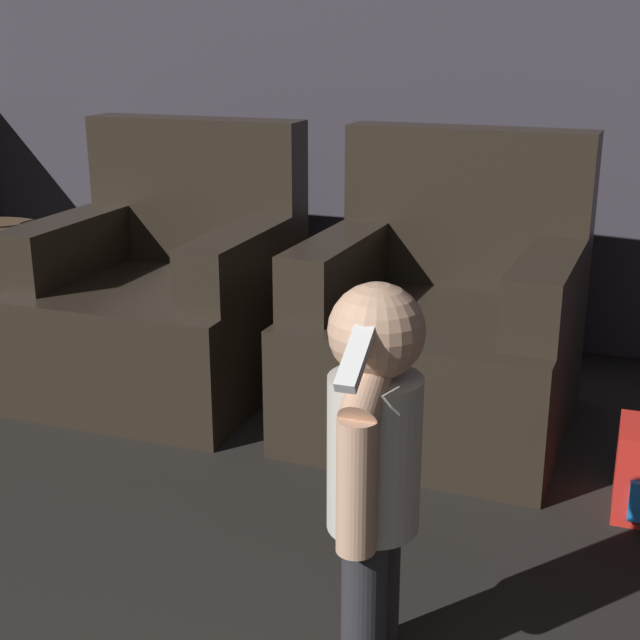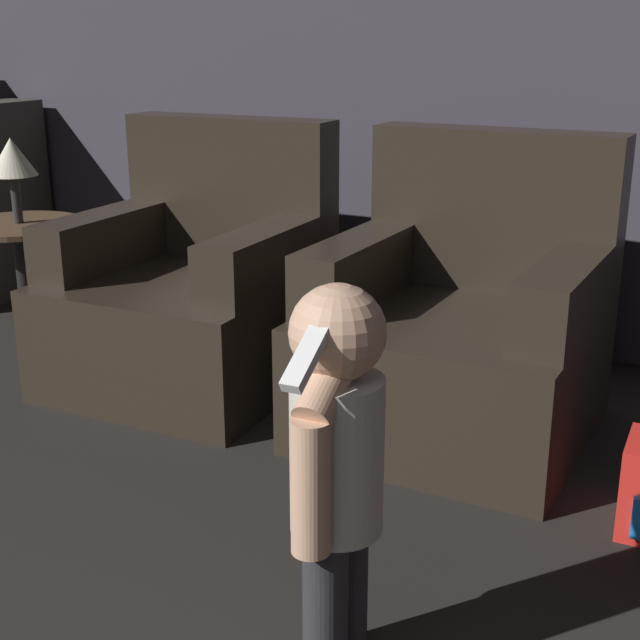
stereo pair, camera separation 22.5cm
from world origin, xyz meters
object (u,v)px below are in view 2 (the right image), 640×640
at_px(lamp, 12,159).
at_px(armchair_left, 195,294).
at_px(person_toddler, 335,456).
at_px(armchair_right, 461,332).

bearing_deg(lamp, armchair_left, 4.61).
distance_m(armchair_left, person_toddler, 1.67).
height_order(armchair_right, person_toddler, armchair_right).
bearing_deg(armchair_right, person_toddler, -81.32).
relative_size(armchair_left, person_toddler, 1.15).
xyz_separation_m(armchair_left, armchair_right, (0.99, -0.00, 0.00)).
relative_size(person_toddler, lamp, 2.49).
bearing_deg(armchair_left, armchair_right, 0.46).
distance_m(armchair_right, lamp, 1.79).
bearing_deg(armchair_right, lamp, -175.16).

